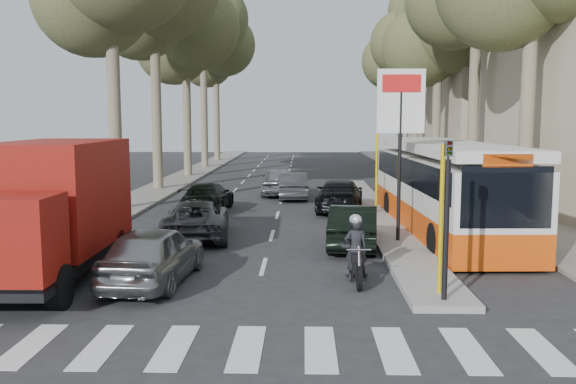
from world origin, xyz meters
The scene contains 25 objects.
ground centered at (0.00, 0.00, 0.00)m, with size 120.00×120.00×0.00m, color #28282B.
sidewalk_right centered at (8.60, 25.00, 0.06)m, with size 3.20×70.00×0.12m, color gray.
median_left centered at (-8.00, 28.00, 0.06)m, with size 2.40×64.00×0.12m, color gray.
traffic_island centered at (3.25, 11.00, 0.08)m, with size 1.50×26.00×0.16m, color gray.
building_far centered at (15.50, 34.00, 8.00)m, with size 11.00×20.00×16.00m, color #B7A88E.
billboard centered at (3.25, 5.00, 3.70)m, with size 1.50×12.10×5.60m.
traffic_light_island centered at (3.25, -1.50, 2.49)m, with size 0.16×0.41×3.60m.
tree_l_c centered at (-7.77, 28.11, 10.04)m, with size 7.40×7.20×13.71m.
tree_l_d centered at (-7.87, 36.11, 11.76)m, with size 7.40×7.20×15.66m.
tree_l_e centered at (-7.97, 44.11, 10.73)m, with size 7.40×7.20×14.49m.
tree_r_c centered at (9.03, 26.11, 9.69)m, with size 7.40×7.20×13.32m.
tree_r_d centered at (9.13, 34.11, 11.07)m, with size 7.40×7.20×14.88m.
tree_r_e centered at (9.23, 42.11, 10.38)m, with size 7.40×7.20×14.10m.
silver_hatchback centered at (-3.50, 0.23, 0.73)m, with size 1.73×4.31×1.47m, color gray.
dark_hatchback centered at (1.78, 4.59, 0.68)m, with size 1.44×4.13×1.36m, color black.
queue_car_a centered at (-3.45, 6.00, 0.65)m, with size 2.14×4.65×1.29m, color #46494E.
queue_car_b centered at (1.80, 12.20, 0.70)m, with size 1.96×4.81×1.40m, color black.
queue_car_c centered at (-1.10, 17.81, 0.75)m, with size 1.76×4.38×1.49m, color gray.
queue_car_d centered at (-0.35, 16.34, 0.67)m, with size 1.42×4.07×1.34m, color #44464B.
queue_car_e centered at (-4.00, 11.87, 0.64)m, with size 1.80×4.43×1.28m, color black.
red_truck centered at (-6.13, 0.48, 1.84)m, with size 2.61×6.56×3.48m.
city_bus centered at (5.18, 7.36, 1.72)m, with size 3.13×12.45×3.26m.
motorcycle centered at (1.49, 0.59, 0.78)m, with size 0.73×2.02×1.72m.
pedestrian_near centered at (7.20, 3.82, 1.05)m, with size 1.09×0.53×1.86m, color #3F334C.
pedestrian_far centered at (10.00, 10.20, 0.93)m, with size 1.05×0.46×1.62m, color #665B4C.
Camera 1 is at (0.19, -14.40, 4.05)m, focal length 38.00 mm.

